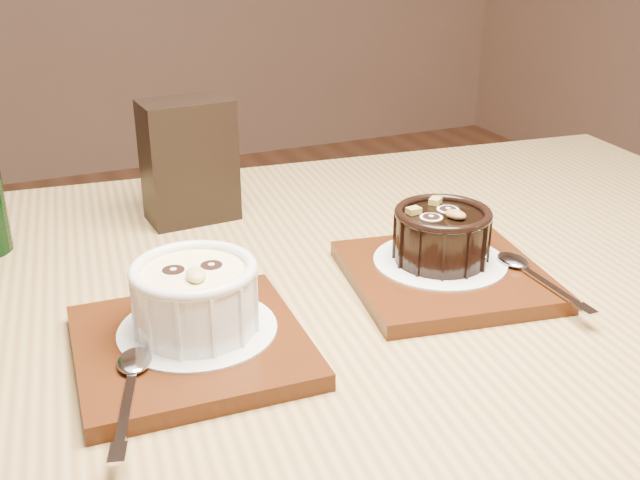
{
  "coord_description": "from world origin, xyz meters",
  "views": [
    {
      "loc": [
        -0.43,
        -0.86,
        1.08
      ],
      "look_at": [
        -0.19,
        -0.31,
        0.81
      ],
      "focal_mm": 42.0,
      "sensor_mm": 36.0,
      "label": 1
    }
  ],
  "objects_px": {
    "ramekin_white": "(195,294)",
    "condiment_stand": "(189,161)",
    "tray_left": "(191,346)",
    "tray_right": "(445,276)",
    "ramekin_dark": "(442,233)",
    "table": "(307,382)"
  },
  "relations": [
    {
      "from": "ramekin_white",
      "to": "condiment_stand",
      "type": "distance_m",
      "value": 0.29
    },
    {
      "from": "tray_left",
      "to": "tray_right",
      "type": "height_order",
      "value": "same"
    },
    {
      "from": "ramekin_dark",
      "to": "tray_left",
      "type": "bearing_deg",
      "value": 166.04
    },
    {
      "from": "condiment_stand",
      "to": "table",
      "type": "bearing_deg",
      "value": -79.98
    },
    {
      "from": "table",
      "to": "condiment_stand",
      "type": "distance_m",
      "value": 0.29
    },
    {
      "from": "tray_right",
      "to": "condiment_stand",
      "type": "height_order",
      "value": "condiment_stand"
    },
    {
      "from": "tray_right",
      "to": "condiment_stand",
      "type": "distance_m",
      "value": 0.32
    },
    {
      "from": "ramekin_dark",
      "to": "ramekin_white",
      "type": "bearing_deg",
      "value": 164.17
    },
    {
      "from": "tray_left",
      "to": "tray_right",
      "type": "bearing_deg",
      "value": 5.69
    },
    {
      "from": "table",
      "to": "ramekin_white",
      "type": "relative_size",
      "value": 12.48
    },
    {
      "from": "table",
      "to": "tray_right",
      "type": "relative_size",
      "value": 7.09
    },
    {
      "from": "tray_right",
      "to": "table",
      "type": "bearing_deg",
      "value": 170.73
    },
    {
      "from": "ramekin_white",
      "to": "tray_right",
      "type": "bearing_deg",
      "value": 10.64
    },
    {
      "from": "table",
      "to": "tray_left",
      "type": "bearing_deg",
      "value": -158.46
    },
    {
      "from": "ramekin_white",
      "to": "table",
      "type": "bearing_deg",
      "value": 25.7
    },
    {
      "from": "table",
      "to": "ramekin_white",
      "type": "height_order",
      "value": "ramekin_white"
    },
    {
      "from": "tray_left",
      "to": "ramekin_white",
      "type": "bearing_deg",
      "value": 47.78
    },
    {
      "from": "ramekin_white",
      "to": "condiment_stand",
      "type": "relative_size",
      "value": 0.73
    },
    {
      "from": "condiment_stand",
      "to": "ramekin_white",
      "type": "bearing_deg",
      "value": -104.18
    },
    {
      "from": "table",
      "to": "tray_right",
      "type": "bearing_deg",
      "value": -9.27
    },
    {
      "from": "tray_right",
      "to": "tray_left",
      "type": "bearing_deg",
      "value": -174.31
    },
    {
      "from": "ramekin_dark",
      "to": "condiment_stand",
      "type": "height_order",
      "value": "condiment_stand"
    }
  ]
}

